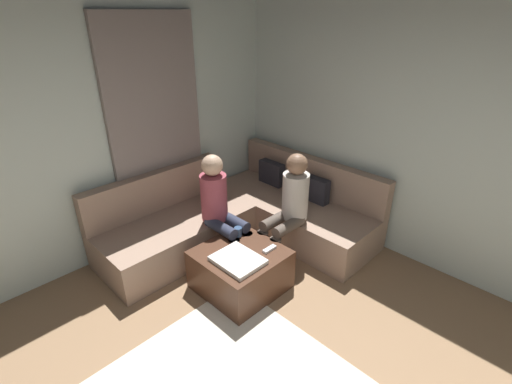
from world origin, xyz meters
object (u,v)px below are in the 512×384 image
person_on_couch_back (289,205)px  coffee_mug (238,232)px  person_on_couch_side (220,206)px  ottoman (240,269)px  game_remote (269,249)px  sectional_couch (244,216)px

person_on_couch_back → coffee_mug: bearing=67.3°
person_on_couch_side → ottoman: bearing=69.6°
ottoman → coffee_mug: (-0.22, 0.18, 0.26)m
ottoman → person_on_couch_back: person_on_couch_back is taller
person_on_couch_side → game_remote: bearing=93.2°
sectional_couch → game_remote: (0.82, -0.43, 0.15)m
sectional_couch → coffee_mug: sectional_couch is taller
coffee_mug → person_on_couch_back: bearing=67.3°
game_remote → person_on_couch_side: person_on_couch_side is taller
sectional_couch → game_remote: 0.94m
sectional_couch → ottoman: sectional_couch is taller
person_on_couch_back → person_on_couch_side: bearing=47.0°
ottoman → coffee_mug: size_ratio=8.00×
game_remote → ottoman: bearing=-129.3°
ottoman → person_on_couch_back: (0.00, 0.71, 0.45)m
sectional_couch → coffee_mug: bearing=-48.6°
coffee_mug → person_on_couch_side: bearing=179.4°
coffee_mug → game_remote: 0.40m
coffee_mug → sectional_couch: bearing=131.4°
game_remote → person_on_couch_side: bearing=-176.8°
coffee_mug → person_on_couch_side: size_ratio=0.08×
sectional_couch → game_remote: bearing=-28.0°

